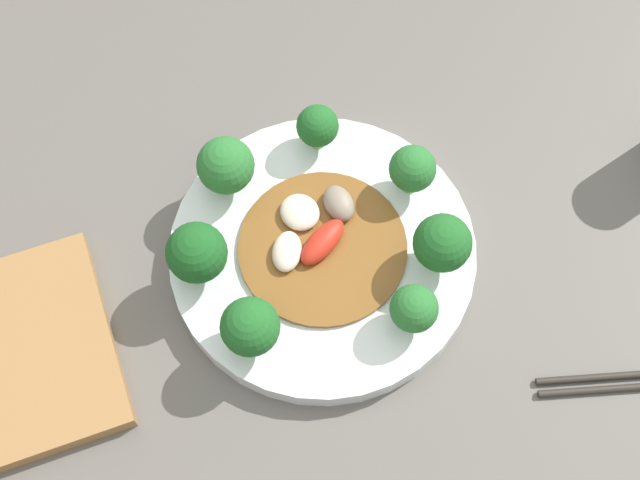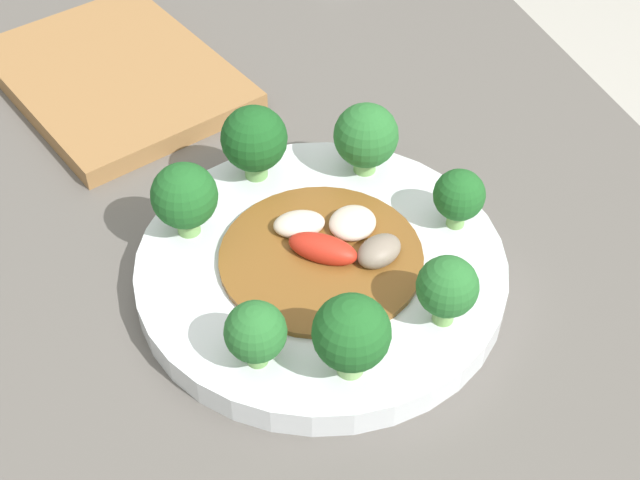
{
  "view_description": "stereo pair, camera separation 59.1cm",
  "coord_description": "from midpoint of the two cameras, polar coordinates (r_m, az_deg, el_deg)",
  "views": [
    {
      "loc": [
        -0.02,
        -0.34,
        1.59
      ],
      "look_at": [
        -0.0,
        0.02,
        0.81
      ],
      "focal_mm": 50.0,
      "sensor_mm": 36.0,
      "label": 1
    },
    {
      "loc": [
        0.47,
        -0.15,
        1.31
      ],
      "look_at": [
        -0.0,
        0.02,
        0.81
      ],
      "focal_mm": 50.0,
      "sensor_mm": 36.0,
      "label": 2
    }
  ],
  "objects": [
    {
      "name": "cutting_board",
      "position": [
        0.9,
        -2.74,
        -4.08
      ],
      "size": [
        0.32,
        0.27,
        0.02
      ],
      "color": "olive",
      "rests_on": "table"
    },
    {
      "name": "plate",
      "position": [
        0.76,
        13.99,
        -19.91
      ],
      "size": [
        0.3,
        0.3,
        0.02
      ],
      "color": "silver",
      "rests_on": "table"
    },
    {
      "name": "broccoli_east",
      "position": [
        0.68,
        18.85,
        -26.3
      ],
      "size": [
        0.06,
        0.06,
        0.07
      ],
      "color": "#89B76B",
      "rests_on": "plate"
    },
    {
      "name": "stirfry_center",
      "position": [
        0.75,
        14.7,
        -18.94
      ],
      "size": [
        0.17,
        0.17,
        0.02
      ],
      "color": "brown",
      "rests_on": "plate"
    },
    {
      "name": "broccoli_northeast",
      "position": [
        0.72,
        23.5,
        -22.08
      ],
      "size": [
        0.05,
        0.05,
        0.06
      ],
      "color": "#7AAD5B",
      "rests_on": "plate"
    },
    {
      "name": "broccoli_southwest",
      "position": [
        0.71,
        5.28,
        -16.4
      ],
      "size": [
        0.06,
        0.06,
        0.07
      ],
      "color": "#7AAD5B",
      "rests_on": "plate"
    },
    {
      "name": "broccoli_southeast",
      "position": [
        0.67,
        12.21,
        -26.64
      ],
      "size": [
        0.05,
        0.05,
        0.06
      ],
      "color": "#70A356",
      "rests_on": "plate"
    },
    {
      "name": "broccoli_northwest",
      "position": [
        0.78,
        16.15,
        -10.74
      ],
      "size": [
        0.06,
        0.06,
        0.07
      ],
      "color": "#7AAD5B",
      "rests_on": "plate"
    },
    {
      "name": "broccoli_north",
      "position": [
        0.77,
        22.71,
        -15.09
      ],
      "size": [
        0.04,
        0.04,
        0.06
      ],
      "color": "#7AAD5B",
      "rests_on": "plate"
    },
    {
      "name": "broccoli_west",
      "position": [
        0.75,
        9.09,
        -11.39
      ],
      "size": [
        0.06,
        0.06,
        0.07
      ],
      "color": "#70A356",
      "rests_on": "plate"
    }
  ]
}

